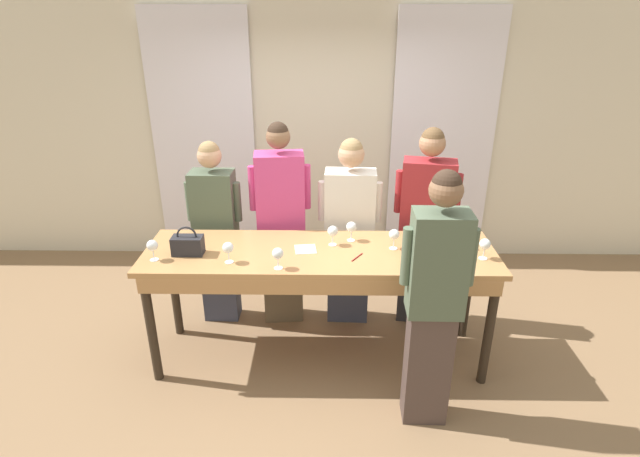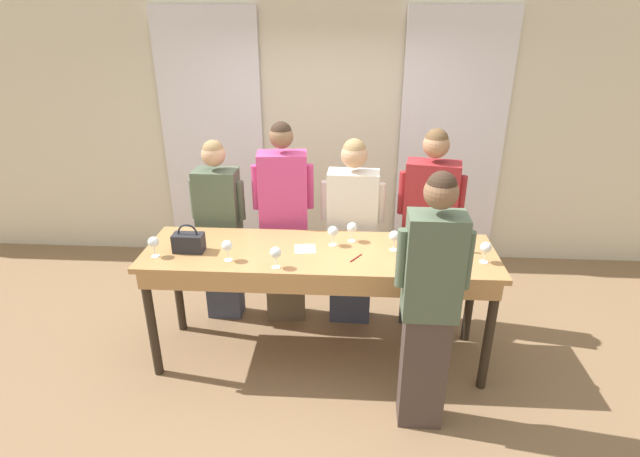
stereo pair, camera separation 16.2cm
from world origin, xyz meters
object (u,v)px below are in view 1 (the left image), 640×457
wine_glass_front_mid (228,248)px  wine_glass_center_right (278,254)px  wine_bottle (442,232)px  guest_striped_shirt (425,227)px  guest_cream_sweater (349,231)px  wine_glass_center_mid (333,231)px  guest_pink_top (281,225)px  tasting_bar (320,265)px  wine_glass_center_left (485,245)px  wine_glass_back_mid (394,235)px  wine_glass_front_left (152,246)px  host_pouring (434,300)px  wine_glass_back_left (351,227)px  guest_olive_jacket (216,232)px  wine_glass_front_right (447,245)px  handbag (188,245)px

wine_glass_front_mid → wine_glass_center_right: same height
wine_bottle → guest_striped_shirt: size_ratio=0.18×
wine_glass_front_mid → guest_cream_sweater: guest_cream_sweater is taller
wine_glass_center_right → guest_cream_sweater: size_ratio=0.09×
wine_glass_center_mid → guest_pink_top: bearing=133.3°
tasting_bar → wine_glass_center_right: bearing=-138.5°
wine_glass_center_left → wine_glass_center_right: (-1.49, -0.17, -0.00)m
wine_glass_center_mid → wine_glass_back_mid: 0.47m
wine_glass_front_left → wine_glass_center_right: 0.92m
guest_pink_top → guest_cream_sweater: bearing=0.0°
host_pouring → wine_glass_back_left: bearing=120.3°
wine_glass_center_right → wine_glass_back_left: (0.53, 0.47, 0.00)m
wine_glass_front_mid → wine_glass_back_left: same height
tasting_bar → wine_glass_back_left: size_ratio=16.80×
wine_glass_back_left → guest_pink_top: guest_pink_top is taller
wine_glass_center_right → guest_cream_sweater: 1.03m
wine_glass_front_mid → guest_olive_jacket: size_ratio=0.09×
wine_glass_front_mid → guest_cream_sweater: (0.90, 0.77, -0.21)m
wine_glass_front_right → wine_glass_back_left: size_ratio=1.00×
wine_glass_back_mid → wine_glass_front_right: bearing=-24.1°
tasting_bar → handbag: handbag is taller
wine_glass_front_right → wine_glass_back_mid: bearing=155.9°
wine_glass_back_left → guest_cream_sweater: guest_cream_sweater is taller
wine_bottle → handbag: (-1.91, -0.14, -0.05)m
wine_glass_front_left → wine_glass_front_mid: 0.55m
wine_glass_center_left → wine_glass_center_mid: 1.12m
wine_glass_center_left → guest_pink_top: bearing=156.0°
tasting_bar → guest_pink_top: bearing=119.8°
guest_cream_sweater → wine_bottle: bearing=-36.2°
handbag → wine_glass_front_right: 1.90m
wine_glass_center_mid → wine_glass_center_right: same height
wine_glass_center_mid → guest_olive_jacket: (-1.01, 0.47, -0.22)m
wine_glass_back_left → guest_striped_shirt: 0.78m
wine_glass_center_left → wine_glass_back_mid: size_ratio=1.00×
host_pouring → guest_cream_sweater: bearing=111.7°
handbag → wine_glass_center_right: (0.69, -0.22, 0.04)m
guest_olive_jacket → guest_pink_top: (0.57, 0.00, 0.07)m
guest_olive_jacket → host_pouring: (1.65, -1.23, 0.09)m
wine_glass_center_right → host_pouring: host_pouring is taller
wine_glass_front_right → wine_glass_center_mid: same height
handbag → guest_striped_shirt: guest_striped_shirt is taller
wine_glass_front_right → host_pouring: (-0.19, -0.54, -0.13)m
wine_glass_front_left → wine_glass_center_right: same height
wine_glass_center_right → guest_olive_jacket: 1.08m
wine_bottle → wine_glass_center_left: bearing=-34.7°
tasting_bar → guest_olive_jacket: size_ratio=1.59×
host_pouring → wine_glass_front_right: bearing=71.1°
guest_striped_shirt → wine_glass_front_mid: bearing=-153.5°
guest_cream_sweater → guest_striped_shirt: (0.65, -0.00, 0.04)m
wine_glass_front_mid → guest_cream_sweater: bearing=40.6°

